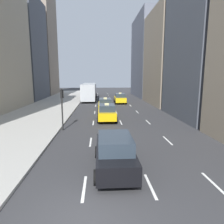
{
  "coord_description": "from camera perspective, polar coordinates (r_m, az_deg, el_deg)",
  "views": [
    {
      "loc": [
        0.5,
        -5.7,
        4.59
      ],
      "look_at": [
        1.52,
        11.21,
        1.59
      ],
      "focal_mm": 32.0,
      "sensor_mm": 36.0,
      "label": 1
    }
  ],
  "objects": [
    {
      "name": "ground_plane",
      "position": [
        7.33,
        -7.53,
        -28.79
      ],
      "size": [
        160.0,
        160.0,
        0.0
      ],
      "primitive_type": "plane",
      "color": "#333335"
    },
    {
      "name": "sidewalk_left",
      "position": [
        33.85,
        -16.24,
        1.97
      ],
      "size": [
        8.0,
        66.0,
        0.15
      ],
      "primitive_type": "cube",
      "color": "#ADAAA3",
      "rests_on": "ground"
    },
    {
      "name": "lane_markings",
      "position": [
        29.14,
        0.71,
        0.99
      ],
      "size": [
        5.72,
        56.0,
        0.01
      ],
      "color": "white",
      "rests_on": "ground"
    },
    {
      "name": "building_row_left",
      "position": [
        37.58,
        -28.04,
        20.78
      ],
      "size": [
        6.0,
        50.58,
        31.77
      ],
      "color": "#A89E89",
      "rests_on": "ground"
    },
    {
      "name": "building_row_right",
      "position": [
        31.7,
        19.31,
        21.69
      ],
      "size": [
        6.0,
        49.76,
        32.71
      ],
      "color": "gray",
      "rests_on": "ground"
    },
    {
      "name": "taxi_lead",
      "position": [
        21.11,
        -1.51,
        -0.08
      ],
      "size": [
        2.02,
        4.4,
        1.87
      ],
      "color": "yellow",
      "rests_on": "ground"
    },
    {
      "name": "taxi_second",
      "position": [
        26.91,
        -1.94,
        2.11
      ],
      "size": [
        2.02,
        4.4,
        1.87
      ],
      "color": "yellow",
      "rests_on": "ground"
    },
    {
      "name": "taxi_third",
      "position": [
        35.04,
        2.29,
        3.95
      ],
      "size": [
        2.02,
        4.4,
        1.87
      ],
      "color": "yellow",
      "rests_on": "ground"
    },
    {
      "name": "sedan_black_near",
      "position": [
        10.09,
        0.77,
        -11.34
      ],
      "size": [
        2.02,
        4.73,
        1.8
      ],
      "color": "black",
      "rests_on": "ground"
    },
    {
      "name": "city_bus",
      "position": [
        40.12,
        -6.51,
        5.97
      ],
      "size": [
        2.8,
        11.61,
        3.25
      ],
      "color": "#B7BCC1",
      "rests_on": "ground"
    },
    {
      "name": "traffic_light_pole",
      "position": [
        17.6,
        -14.09,
        2.63
      ],
      "size": [
        0.24,
        0.42,
        3.6
      ],
      "color": "black",
      "rests_on": "ground"
    }
  ]
}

